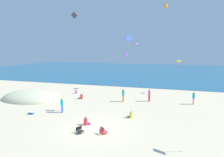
% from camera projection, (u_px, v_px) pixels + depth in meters
% --- Properties ---
extents(ground_plane, '(120.00, 120.00, 0.00)m').
position_uv_depth(ground_plane, '(122.00, 100.00, 26.67)').
color(ground_plane, beige).
extents(ocean_water, '(120.00, 60.00, 0.05)m').
position_uv_depth(ocean_water, '(149.00, 71.00, 64.13)').
color(ocean_water, '#236084').
rests_on(ocean_water, ground_plane).
extents(dune_mound, '(8.66, 6.07, 2.50)m').
position_uv_depth(dune_mound, '(31.00, 99.00, 27.49)').
color(dune_mound, beige).
rests_on(dune_mound, ground_plane).
extents(beach_chair_mid_beach, '(0.80, 0.79, 0.56)m').
position_uv_depth(beach_chair_mid_beach, '(80.00, 130.00, 16.17)').
color(beach_chair_mid_beach, black).
rests_on(beach_chair_mid_beach, ground_plane).
extents(beach_chair_far_right, '(0.81, 0.82, 0.60)m').
position_uv_depth(beach_chair_far_right, '(103.00, 131.00, 15.99)').
color(beach_chair_far_right, '#D13D3D').
rests_on(beach_chair_far_right, ground_plane).
extents(cooler_box, '(0.59, 0.41, 0.24)m').
position_uv_depth(cooler_box, '(31.00, 113.00, 20.93)').
color(cooler_box, '#2D56B7').
rests_on(cooler_box, ground_plane).
extents(person_0, '(0.47, 0.47, 1.72)m').
position_uv_depth(person_0, '(149.00, 94.00, 25.99)').
color(person_0, red).
rests_on(person_0, ground_plane).
extents(person_1, '(0.69, 0.45, 0.81)m').
position_uv_depth(person_1, '(81.00, 97.00, 27.45)').
color(person_1, red).
rests_on(person_1, ground_plane).
extents(person_2, '(0.72, 0.58, 0.80)m').
position_uv_depth(person_2, '(86.00, 122.00, 17.90)').
color(person_2, red).
rests_on(person_2, ground_plane).
extents(person_3, '(0.55, 0.34, 0.69)m').
position_uv_depth(person_3, '(131.00, 115.00, 19.77)').
color(person_3, yellow).
rests_on(person_3, ground_plane).
extents(person_4, '(0.40, 0.40, 1.65)m').
position_uv_depth(person_4, '(62.00, 104.00, 21.38)').
color(person_4, blue).
rests_on(person_4, ground_plane).
extents(person_5, '(0.37, 0.37, 1.57)m').
position_uv_depth(person_5, '(194.00, 97.00, 24.59)').
color(person_5, '#D8599E').
rests_on(person_5, ground_plane).
extents(person_6, '(0.46, 0.46, 1.69)m').
position_uv_depth(person_6, '(123.00, 94.00, 25.89)').
color(person_6, orange).
rests_on(person_6, ground_plane).
extents(person_7, '(0.50, 0.61, 0.68)m').
position_uv_depth(person_7, '(76.00, 92.00, 30.89)').
color(person_7, '#D8599E').
rests_on(person_7, ground_plane).
extents(kite_orange, '(1.21, 0.93, 1.38)m').
position_uv_depth(kite_orange, '(167.00, 4.00, 32.47)').
color(kite_orange, orange).
extents(kite_purple, '(0.60, 0.72, 1.50)m').
position_uv_depth(kite_purple, '(127.00, 55.00, 40.67)').
color(kite_purple, purple).
extents(kite_blue, '(0.72, 0.67, 1.70)m').
position_uv_depth(kite_blue, '(129.00, 38.00, 20.95)').
color(kite_blue, blue).
extents(kite_yellow, '(0.99, 0.93, 1.89)m').
position_uv_depth(kite_yellow, '(179.00, 61.00, 30.41)').
color(kite_yellow, yellow).
extents(kite_black, '(0.64, 0.91, 1.40)m').
position_uv_depth(kite_black, '(74.00, 15.00, 29.09)').
color(kite_black, black).
extents(kite_magenta, '(0.61, 0.73, 1.19)m').
position_uv_depth(kite_magenta, '(137.00, 43.00, 38.23)').
color(kite_magenta, '#DB3DA8').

